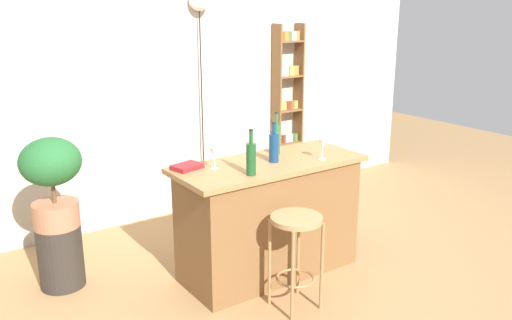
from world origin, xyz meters
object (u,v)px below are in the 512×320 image
at_px(bottle_vinegar, 276,138).
at_px(potted_plant, 52,175).
at_px(cookbook, 187,167).
at_px(bottle_spirits_clear, 274,147).
at_px(bottle_sauce_amber, 251,158).
at_px(pendant_globe_light, 199,4).
at_px(bar_stool, 296,240).
at_px(spice_shelf, 288,108).
at_px(wine_glass_left, 323,145).
at_px(wine_glass_center, 214,154).
at_px(plant_stool, 61,256).

bearing_deg(bottle_vinegar, potted_plant, 160.83).
bearing_deg(cookbook, potted_plant, 133.82).
xyz_separation_m(bottle_spirits_clear, bottle_sauce_amber, (-0.33, -0.17, 0.01)).
bearing_deg(potted_plant, pendant_globe_light, 25.54).
height_order(bar_stool, pendant_globe_light, pendant_globe_light).
xyz_separation_m(bottle_vinegar, bottle_spirits_clear, (-0.15, -0.18, -0.01)).
height_order(spice_shelf, wine_glass_left, spice_shelf).
relative_size(bottle_vinegar, wine_glass_center, 2.09).
bearing_deg(wine_glass_center, pendant_globe_light, 63.72).
height_order(potted_plant, bottle_sauce_amber, bottle_sauce_amber).
distance_m(spice_shelf, wine_glass_center, 2.29).
bearing_deg(spice_shelf, potted_plant, -164.37).
bearing_deg(cookbook, bar_stool, -72.44).
bearing_deg(plant_stool, wine_glass_center, -32.56).
distance_m(spice_shelf, bottle_sauce_amber, 2.37).
distance_m(plant_stool, pendant_globe_light, 2.65).
bearing_deg(bottle_spirits_clear, plant_stool, 153.29).
bearing_deg(bottle_sauce_amber, wine_glass_center, 116.77).
xyz_separation_m(bar_stool, bottle_spirits_clear, (0.19, 0.52, 0.52)).
xyz_separation_m(bar_stool, bottle_vinegar, (0.34, 0.70, 0.54)).
distance_m(potted_plant, pendant_globe_light, 2.25).
relative_size(bottle_sauce_amber, wine_glass_center, 2.04).
bearing_deg(bottle_spirits_clear, potted_plant, 153.29).
xyz_separation_m(bar_stool, wine_glass_left, (0.54, 0.36, 0.52)).
distance_m(bottle_sauce_amber, cookbook, 0.51).
relative_size(plant_stool, bottle_vinegar, 1.44).
xyz_separation_m(wine_glass_center, cookbook, (-0.17, 0.11, -0.10)).
xyz_separation_m(plant_stool, bottle_vinegar, (1.62, -0.56, 0.81)).
height_order(potted_plant, cookbook, potted_plant).
height_order(spice_shelf, potted_plant, spice_shelf).
distance_m(spice_shelf, pendant_globe_light, 1.55).
bearing_deg(wine_glass_center, cookbook, 146.08).
bearing_deg(cookbook, spice_shelf, 19.84).
distance_m(bottle_spirits_clear, cookbook, 0.68).
distance_m(plant_stool, cookbook, 1.21).
relative_size(potted_plant, bottle_spirits_clear, 2.19).
height_order(potted_plant, bottle_vinegar, bottle_vinegar).
distance_m(spice_shelf, bottle_spirits_clear, 2.01).
xyz_separation_m(bar_stool, wine_glass_center, (-0.28, 0.62, 0.52)).
bearing_deg(bottle_spirits_clear, bottle_sauce_amber, -152.06).
bearing_deg(plant_stool, wine_glass_left, -26.18).
height_order(plant_stool, wine_glass_left, wine_glass_left).
xyz_separation_m(plant_stool, potted_plant, (-0.00, 0.00, 0.65)).
height_order(wine_glass_left, cookbook, wine_glass_left).
xyz_separation_m(bottle_sauce_amber, wine_glass_left, (0.68, 0.02, -0.01)).
relative_size(spice_shelf, bottle_spirits_clear, 6.07).
bearing_deg(bottle_spirits_clear, wine_glass_left, -23.95).
xyz_separation_m(plant_stool, cookbook, (0.83, -0.53, 0.70)).
distance_m(bottle_vinegar, wine_glass_center, 0.63).
height_order(plant_stool, bottle_sauce_amber, bottle_sauce_amber).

